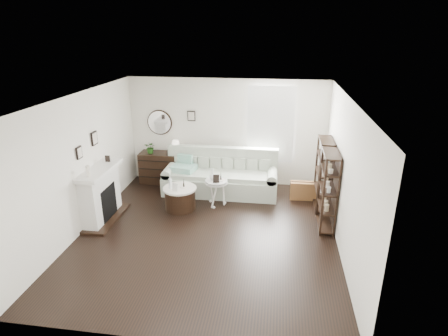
% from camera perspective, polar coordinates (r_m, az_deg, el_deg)
% --- Properties ---
extents(room, '(5.50, 5.50, 5.50)m').
position_cam_1_polar(room, '(9.37, 4.85, 6.66)').
color(room, black).
rests_on(room, ground).
extents(fireplace, '(0.50, 1.40, 1.84)m').
position_cam_1_polar(fireplace, '(8.27, -18.20, -4.05)').
color(fireplace, silver).
rests_on(fireplace, ground).
extents(shelf_unit_far, '(0.30, 0.80, 1.60)m').
position_cam_1_polar(shelf_unit_far, '(8.56, 14.90, -0.93)').
color(shelf_unit_far, black).
rests_on(shelf_unit_far, ground).
extents(shelf_unit_near, '(0.30, 0.80, 1.60)m').
position_cam_1_polar(shelf_unit_near, '(7.74, 15.56, -3.36)').
color(shelf_unit_near, black).
rests_on(shelf_unit_near, ground).
extents(sofa, '(2.76, 0.96, 1.07)m').
position_cam_1_polar(sofa, '(9.25, -0.48, -1.55)').
color(sofa, '#ADB8A4').
rests_on(sofa, ground).
extents(quilt, '(0.63, 0.55, 0.14)m').
position_cam_1_polar(quilt, '(9.20, -6.18, -0.01)').
color(quilt, '#238169').
rests_on(quilt, sofa).
extents(suitcase, '(0.66, 0.24, 0.43)m').
position_cam_1_polar(suitcase, '(9.09, 12.09, -3.40)').
color(suitcase, brown).
rests_on(suitcase, ground).
extents(dresser, '(1.21, 0.52, 0.81)m').
position_cam_1_polar(dresser, '(9.93, -9.16, 0.05)').
color(dresser, black).
rests_on(dresser, ground).
extents(table_lamp, '(0.29, 0.29, 0.36)m').
position_cam_1_polar(table_lamp, '(9.64, -7.35, 3.18)').
color(table_lamp, beige).
rests_on(table_lamp, dresser).
extents(potted_plant, '(0.30, 0.27, 0.32)m').
position_cam_1_polar(potted_plant, '(9.80, -11.12, 3.11)').
color(potted_plant, '#215016').
rests_on(potted_plant, dresser).
extents(drum_table, '(0.74, 0.74, 0.52)m').
position_cam_1_polar(drum_table, '(8.47, -6.70, -4.57)').
color(drum_table, black).
rests_on(drum_table, ground).
extents(pedestal_table, '(0.51, 0.51, 0.62)m').
position_cam_1_polar(pedestal_table, '(8.45, -1.19, -2.21)').
color(pedestal_table, silver).
rests_on(pedestal_table, ground).
extents(eiffel_drum, '(0.11, 0.11, 0.17)m').
position_cam_1_polar(eiffel_drum, '(8.36, -6.16, -2.35)').
color(eiffel_drum, black).
rests_on(eiffel_drum, drum_table).
extents(bottle_drum, '(0.07, 0.07, 0.29)m').
position_cam_1_polar(bottle_drum, '(8.28, -8.21, -2.21)').
color(bottle_drum, silver).
rests_on(bottle_drum, drum_table).
extents(card_frame_drum, '(0.14, 0.08, 0.18)m').
position_cam_1_polar(card_frame_drum, '(8.18, -7.48, -2.91)').
color(card_frame_drum, silver).
rests_on(card_frame_drum, drum_table).
extents(eiffel_ped, '(0.12, 0.12, 0.18)m').
position_cam_1_polar(eiffel_ped, '(8.41, -0.49, -1.27)').
color(eiffel_ped, black).
rests_on(eiffel_ped, pedestal_table).
extents(flask_ped, '(0.14, 0.14, 0.27)m').
position_cam_1_polar(flask_ped, '(8.42, -1.78, -0.95)').
color(flask_ped, silver).
rests_on(flask_ped, pedestal_table).
extents(card_frame_ped, '(0.15, 0.07, 0.19)m').
position_cam_1_polar(card_frame_ped, '(8.27, -1.20, -1.64)').
color(card_frame_ped, black).
rests_on(card_frame_ped, pedestal_table).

